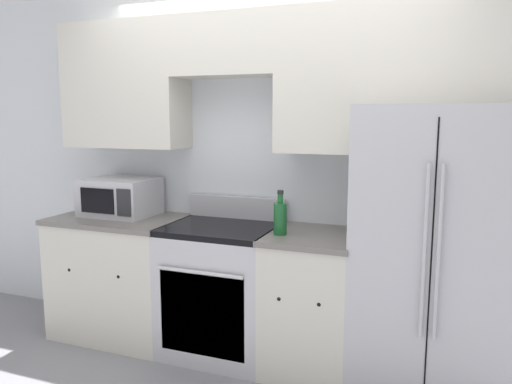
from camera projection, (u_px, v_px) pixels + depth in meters
The scene contains 8 objects.
ground_plane at pixel (239, 379), 3.18m from camera, with size 12.00×12.00×0.00m, color gray.
wall_back at pixel (272, 133), 3.48m from camera, with size 8.00×0.39×2.60m.
lower_cabinets_left at pixel (121, 276), 3.79m from camera, with size 0.96×0.64×0.91m.
lower_cabinets_right at pixel (312, 302), 3.26m from camera, with size 0.57×0.64×0.91m.
oven_range at pixel (221, 289), 3.49m from camera, with size 0.75×0.65×1.07m.
refrigerator at pixel (433, 252), 2.96m from camera, with size 0.91×0.71×1.73m.
microwave at pixel (120, 197), 3.77m from camera, with size 0.52×0.42×0.28m.
bottle at pixel (280, 217), 3.16m from camera, with size 0.08×0.08×0.28m.
Camera 1 is at (1.17, -2.72, 1.67)m, focal length 35.00 mm.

